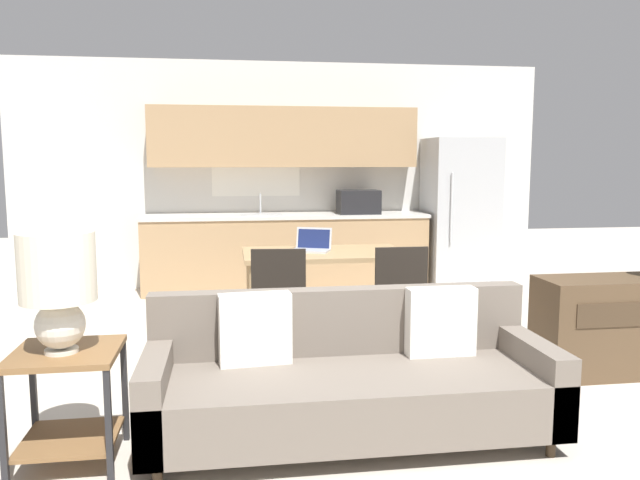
% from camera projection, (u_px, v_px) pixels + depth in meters
% --- Properties ---
extents(ground_plane, '(20.00, 20.00, 0.00)m').
position_uv_depth(ground_plane, '(364.00, 457.00, 3.24)').
color(ground_plane, beige).
extents(wall_back, '(6.40, 0.07, 2.70)m').
position_uv_depth(wall_back, '(283.00, 175.00, 7.61)').
color(wall_back, silver).
rests_on(wall_back, ground_plane).
extents(kitchen_counter, '(3.34, 0.65, 2.15)m').
position_uv_depth(kitchen_counter, '(287.00, 219.00, 7.38)').
color(kitchen_counter, tan).
rests_on(kitchen_counter, ground_plane).
extents(refrigerator, '(0.81, 0.73, 1.79)m').
position_uv_depth(refrigerator, '(460.00, 213.00, 7.59)').
color(refrigerator, '#B7BABC').
rests_on(refrigerator, ground_plane).
extents(dining_table, '(1.41, 0.82, 0.74)m').
position_uv_depth(dining_table, '(324.00, 259.00, 5.47)').
color(dining_table, tan).
rests_on(dining_table, ground_plane).
extents(couch, '(2.20, 0.80, 0.80)m').
position_uv_depth(couch, '(348.00, 380.00, 3.47)').
color(couch, '#3D2D1E').
rests_on(couch, ground_plane).
extents(side_table, '(0.51, 0.51, 0.59)m').
position_uv_depth(side_table, '(68.00, 387.00, 3.13)').
color(side_table, brown).
rests_on(side_table, ground_plane).
extents(table_lamp, '(0.36, 0.36, 0.60)m').
position_uv_depth(table_lamp, '(58.00, 281.00, 3.03)').
color(table_lamp, silver).
rests_on(table_lamp, side_table).
extents(credenza, '(1.25, 0.44, 0.70)m').
position_uv_depth(credenza, '(623.00, 325.00, 4.49)').
color(credenza, brown).
rests_on(credenza, ground_plane).
extents(dining_chair_near_left, '(0.46, 0.46, 0.89)m').
position_uv_depth(dining_chair_near_left, '(279.00, 297.00, 4.70)').
color(dining_chair_near_left, black).
rests_on(dining_chair_near_left, ground_plane).
extents(dining_chair_near_right, '(0.43, 0.43, 0.89)m').
position_uv_depth(dining_chair_near_right, '(397.00, 294.00, 4.79)').
color(dining_chair_near_right, black).
rests_on(dining_chair_near_right, ground_plane).
extents(laptop, '(0.39, 0.36, 0.20)m').
position_uv_depth(laptop, '(312.00, 245.00, 5.50)').
color(laptop, '#B7BABC').
rests_on(laptop, dining_table).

